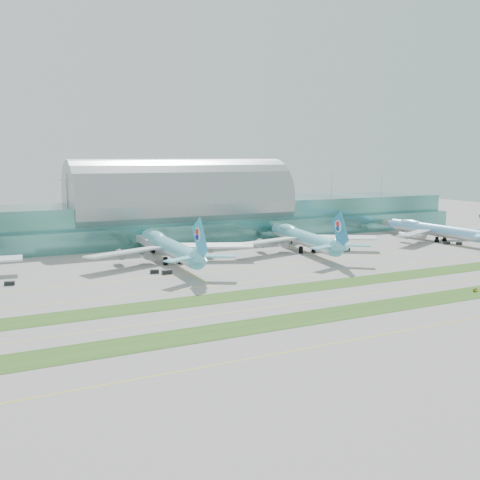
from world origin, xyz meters
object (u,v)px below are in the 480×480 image
terminal (182,212)px  airliner_d (435,229)px  airliner_b (169,246)px  taxiway_sign_east (475,290)px  airliner_c (303,237)px

terminal → airliner_d: size_ratio=4.62×
airliner_b → taxiway_sign_east: size_ratio=35.81×
airliner_d → taxiway_sign_east: size_ratio=31.98×
airliner_b → airliner_d: airliner_b is taller
airliner_c → airliner_b: bearing=-173.1°
terminal → airliner_d: 136.32m
terminal → taxiway_sign_east: (46.35, -156.05, -13.74)m
terminal → airliner_b: (-28.32, -64.07, -7.22)m
airliner_b → airliner_c: airliner_b is taller
airliner_c → terminal: bearing=127.7°
airliner_c → taxiway_sign_east: size_ratio=35.13×
airliner_c → taxiway_sign_east: (9.24, -90.51, -6.39)m
airliner_d → terminal: bearing=146.9°
taxiway_sign_east → airliner_b: bearing=112.7°
airliner_b → airliner_c: (65.43, -1.48, -0.13)m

